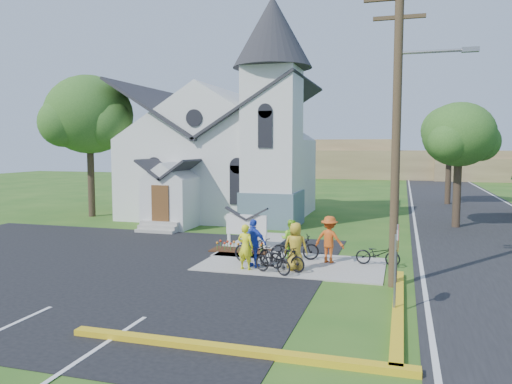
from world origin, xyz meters
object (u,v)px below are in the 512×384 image
(bike_0, at_px, (254,251))
(bike_4, at_px, (378,254))
(utility_pole, at_px, (399,120))
(stop_sign, at_px, (397,250))
(bike_1, at_px, (287,258))
(cyclist_3, at_px, (329,239))
(church_sign, at_px, (247,225))
(cyclist_4, at_px, (296,246))
(bike_3, at_px, (273,261))
(cyclist_2, at_px, (254,243))
(cyclist_1, at_px, (291,239))
(cyclist_0, at_px, (245,247))
(bike_2, at_px, (295,248))

(bike_0, relative_size, bike_4, 1.17)
(utility_pole, height_order, bike_4, utility_pole)
(utility_pole, relative_size, stop_sign, 4.03)
(bike_1, xyz_separation_m, bike_4, (3.16, 1.81, -0.03))
(utility_pole, height_order, cyclist_3, utility_pole)
(church_sign, height_order, cyclist_4, cyclist_4)
(stop_sign, height_order, bike_4, stop_sign)
(bike_1, xyz_separation_m, bike_3, (-0.38, -0.57, 0.00))
(stop_sign, relative_size, bike_1, 1.58)
(stop_sign, relative_size, cyclist_2, 1.36)
(cyclist_1, bearing_deg, bike_0, 48.69)
(cyclist_0, bearing_deg, bike_3, 173.02)
(church_sign, relative_size, bike_0, 1.13)
(bike_2, bearing_deg, bike_4, -109.55)
(bike_1, distance_m, bike_4, 3.64)
(cyclist_0, xyz_separation_m, cyclist_4, (1.81, 0.37, 0.05))
(cyclist_2, xyz_separation_m, cyclist_4, (1.62, -0.06, -0.02))
(utility_pole, bearing_deg, bike_1, 167.20)
(utility_pole, distance_m, bike_4, 5.63)
(stop_sign, xyz_separation_m, cyclist_0, (-5.40, 3.34, -0.89))
(bike_1, distance_m, bike_3, 0.68)
(church_sign, relative_size, bike_2, 1.13)
(bike_1, distance_m, bike_2, 1.75)
(church_sign, height_order, stop_sign, stop_sign)
(bike_2, bearing_deg, utility_pole, -144.52)
(stop_sign, distance_m, cyclist_1, 7.02)
(cyclist_0, height_order, bike_4, cyclist_0)
(cyclist_2, relative_size, cyclist_3, 0.99)
(cyclist_0, relative_size, cyclist_2, 0.93)
(cyclist_1, height_order, bike_4, cyclist_1)
(bike_0, xyz_separation_m, cyclist_1, (1.17, 1.31, 0.28))
(bike_2, xyz_separation_m, bike_3, (-0.32, -2.32, -0.04))
(utility_pole, bearing_deg, bike_4, 103.94)
(cyclist_3, xyz_separation_m, bike_3, (-1.69, -2.32, -0.44))
(bike_1, height_order, cyclist_4, cyclist_4)
(cyclist_2, bearing_deg, church_sign, -55.36)
(cyclist_1, bearing_deg, utility_pole, 145.61)
(utility_pole, height_order, cyclist_4, utility_pole)
(cyclist_3, bearing_deg, bike_1, 67.42)
(bike_1, height_order, bike_2, bike_2)
(bike_3, relative_size, cyclist_4, 0.89)
(utility_pole, distance_m, cyclist_0, 7.01)
(utility_pole, height_order, bike_3, utility_pole)
(church_sign, relative_size, cyclist_4, 1.24)
(cyclist_0, relative_size, bike_3, 1.07)
(cyclist_1, height_order, cyclist_4, cyclist_4)
(bike_2, bearing_deg, church_sign, 31.56)
(bike_0, distance_m, cyclist_1, 1.78)
(cyclist_1, height_order, cyclist_2, cyclist_2)
(cyclist_3, bearing_deg, cyclist_2, 44.76)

